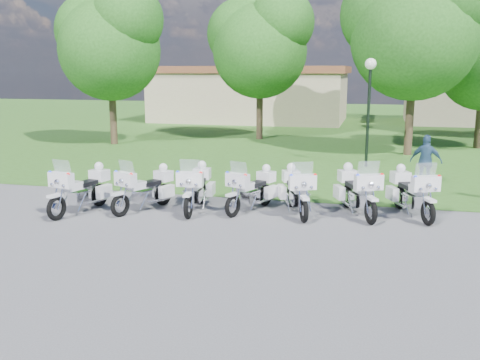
% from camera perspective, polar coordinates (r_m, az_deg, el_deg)
% --- Properties ---
extents(ground, '(100.00, 100.00, 0.00)m').
position_cam_1_polar(ground, '(13.26, -1.43, -5.03)').
color(ground, '#535358').
rests_on(ground, ground).
extents(grass_lawn, '(100.00, 48.00, 0.01)m').
position_cam_1_polar(grass_lawn, '(39.55, 9.35, 5.95)').
color(grass_lawn, '#345E1D').
rests_on(grass_lawn, ground).
extents(motorcycle_0, '(1.05, 2.28, 1.55)m').
position_cam_1_polar(motorcycle_0, '(15.14, -16.50, -0.88)').
color(motorcycle_0, black).
rests_on(motorcycle_0, ground).
extents(motorcycle_1, '(1.26, 2.07, 1.48)m').
position_cam_1_polar(motorcycle_1, '(14.96, -10.02, -0.83)').
color(motorcycle_1, black).
rests_on(motorcycle_1, ground).
extents(motorcycle_2, '(0.88, 2.28, 1.53)m').
position_cam_1_polar(motorcycle_2, '(14.77, -4.66, -0.76)').
color(motorcycle_2, black).
rests_on(motorcycle_2, ground).
extents(motorcycle_3, '(1.22, 2.06, 1.46)m').
position_cam_1_polar(motorcycle_3, '(14.68, 1.35, -0.92)').
color(motorcycle_3, black).
rests_on(motorcycle_3, ground).
extents(motorcycle_4, '(1.25, 2.17, 1.53)m').
position_cam_1_polar(motorcycle_4, '(14.46, 6.02, -1.06)').
color(motorcycle_4, black).
rests_on(motorcycle_4, ground).
extents(motorcycle_5, '(1.35, 2.20, 1.58)m').
position_cam_1_polar(motorcycle_5, '(14.59, 12.37, -1.08)').
color(motorcycle_5, black).
rests_on(motorcycle_5, ground).
extents(motorcycle_6, '(1.30, 2.18, 1.55)m').
position_cam_1_polar(motorcycle_6, '(14.87, 17.82, -1.18)').
color(motorcycle_6, black).
rests_on(motorcycle_6, ground).
extents(lamp_post, '(0.44, 0.44, 4.27)m').
position_cam_1_polar(lamp_post, '(21.74, 13.66, 9.75)').
color(lamp_post, black).
rests_on(lamp_post, ground).
extents(tree_0, '(6.03, 5.14, 8.04)m').
position_cam_1_polar(tree_0, '(28.75, -13.80, 14.32)').
color(tree_0, '#38281C').
rests_on(tree_0, ground).
extents(tree_1, '(6.03, 5.15, 8.05)m').
position_cam_1_polar(tree_1, '(30.08, 2.08, 14.51)').
color(tree_1, '#38281C').
rests_on(tree_1, ground).
extents(tree_2, '(6.55, 5.59, 8.73)m').
position_cam_1_polar(tree_2, '(25.56, 18.09, 15.51)').
color(tree_2, '#38281C').
rests_on(tree_2, ground).
extents(building_west, '(14.56, 8.32, 4.10)m').
position_cam_1_polar(building_west, '(41.36, 1.17, 9.21)').
color(building_west, tan).
rests_on(building_west, ground).
extents(bystander_c, '(1.10, 0.69, 1.75)m').
position_cam_1_polar(bystander_c, '(18.51, 19.23, 1.87)').
color(bystander_c, '#325479').
rests_on(bystander_c, ground).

